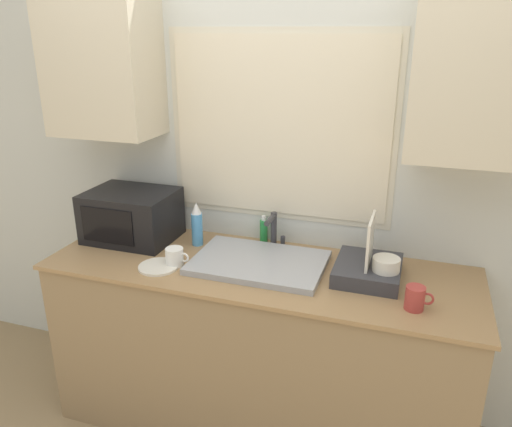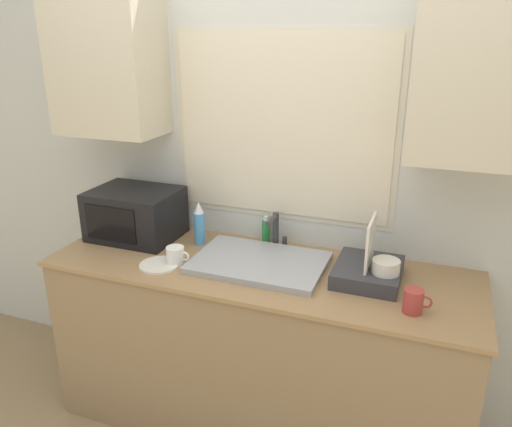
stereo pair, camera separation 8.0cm
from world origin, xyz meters
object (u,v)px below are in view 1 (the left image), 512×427
object	(u,v)px
microwave	(132,215)
soap_bottle	(264,230)
mug_near_sink	(175,257)
faucet	(274,228)
dish_rack	(370,268)
spray_bottle	(197,225)

from	to	relation	value
microwave	soap_bottle	size ratio (longest dim) A/B	3.10
mug_near_sink	microwave	bearing A→B (deg)	148.29
soap_bottle	mug_near_sink	xyz separation A→B (m)	(-0.32, -0.41, -0.02)
faucet	microwave	bearing A→B (deg)	-170.59
dish_rack	soap_bottle	size ratio (longest dim) A/B	2.28
dish_rack	soap_bottle	distance (m)	0.63
microwave	faucet	bearing A→B (deg)	9.41
soap_bottle	microwave	bearing A→B (deg)	-165.45
faucet	soap_bottle	xyz separation A→B (m)	(-0.07, 0.05, -0.04)
dish_rack	mug_near_sink	distance (m)	0.91
spray_bottle	mug_near_sink	world-z (taller)	spray_bottle
dish_rack	mug_near_sink	size ratio (longest dim) A/B	2.83
spray_bottle	mug_near_sink	bearing A→B (deg)	-89.38
faucet	mug_near_sink	bearing A→B (deg)	-137.56
dish_rack	microwave	bearing A→B (deg)	177.11
microwave	mug_near_sink	distance (m)	0.44
spray_bottle	microwave	bearing A→B (deg)	-174.77
microwave	soap_bottle	bearing A→B (deg)	14.55
faucet	spray_bottle	size ratio (longest dim) A/B	0.79
spray_bottle	soap_bottle	xyz separation A→B (m)	(0.32, 0.14, -0.05)
spray_bottle	faucet	bearing A→B (deg)	13.27
mug_near_sink	faucet	bearing A→B (deg)	42.44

